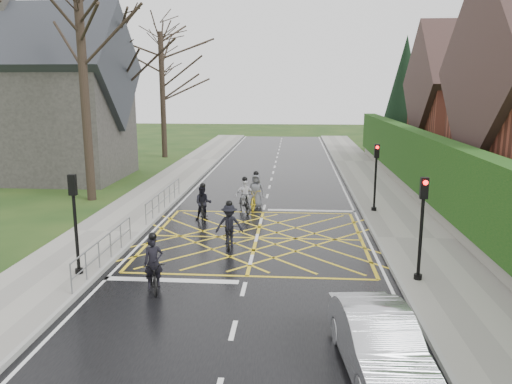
# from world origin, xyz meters

# --- Properties ---
(ground) EXTENTS (120.00, 120.00, 0.00)m
(ground) POSITION_xyz_m (0.00, 0.00, 0.00)
(ground) COLOR black
(ground) RESTS_ON ground
(road) EXTENTS (9.00, 80.00, 0.01)m
(road) POSITION_xyz_m (0.00, 0.00, 0.01)
(road) COLOR black
(road) RESTS_ON ground
(sidewalk_right) EXTENTS (3.00, 80.00, 0.15)m
(sidewalk_right) POSITION_xyz_m (6.00, 0.00, 0.07)
(sidewalk_right) COLOR gray
(sidewalk_right) RESTS_ON ground
(sidewalk_left) EXTENTS (3.00, 80.00, 0.15)m
(sidewalk_left) POSITION_xyz_m (-6.00, 0.00, 0.07)
(sidewalk_left) COLOR gray
(sidewalk_left) RESTS_ON ground
(stone_wall) EXTENTS (0.50, 38.00, 0.70)m
(stone_wall) POSITION_xyz_m (7.75, 6.00, 0.35)
(stone_wall) COLOR slate
(stone_wall) RESTS_ON ground
(hedge) EXTENTS (0.90, 38.00, 2.80)m
(hedge) POSITION_xyz_m (7.75, 6.00, 2.10)
(hedge) COLOR #0F370F
(hedge) RESTS_ON stone_wall
(house_far) EXTENTS (9.80, 8.80, 10.30)m
(house_far) POSITION_xyz_m (14.75, 18.00, 4.36)
(house_far) COLOR brown
(house_far) RESTS_ON ground
(conifer) EXTENTS (4.60, 4.60, 10.00)m
(conifer) POSITION_xyz_m (10.75, 26.00, 4.99)
(conifer) COLOR black
(conifer) RESTS_ON ground
(church) EXTENTS (8.80, 7.80, 11.00)m
(church) POSITION_xyz_m (-13.54, 12.00, 4.93)
(church) COLOR #2D2B28
(church) RESTS_ON ground
(tree_near) EXTENTS (9.24, 9.24, 11.44)m
(tree_near) POSITION_xyz_m (-9.00, 6.00, 7.91)
(tree_near) COLOR black
(tree_near) RESTS_ON ground
(tree_mid) EXTENTS (10.08, 10.08, 12.48)m
(tree_mid) POSITION_xyz_m (-10.00, 14.00, 8.63)
(tree_mid) COLOR black
(tree_mid) RESTS_ON ground
(tree_far) EXTENTS (8.40, 8.40, 10.40)m
(tree_far) POSITION_xyz_m (-9.30, 22.00, 7.19)
(tree_far) COLOR black
(tree_far) RESTS_ON ground
(railing_south) EXTENTS (0.05, 5.04, 1.03)m
(railing_south) POSITION_xyz_m (-4.65, -3.50, 0.78)
(railing_south) COLOR slate
(railing_south) RESTS_ON ground
(railing_north) EXTENTS (0.05, 6.04, 1.03)m
(railing_north) POSITION_xyz_m (-4.65, 4.00, 0.79)
(railing_north) COLOR slate
(railing_north) RESTS_ON ground
(traffic_light_ne) EXTENTS (0.24, 0.31, 3.21)m
(traffic_light_ne) POSITION_xyz_m (5.10, 4.20, 1.66)
(traffic_light_ne) COLOR black
(traffic_light_ne) RESTS_ON ground
(traffic_light_se) EXTENTS (0.24, 0.31, 3.21)m
(traffic_light_se) POSITION_xyz_m (5.10, -4.20, 1.66)
(traffic_light_se) COLOR black
(traffic_light_se) RESTS_ON ground
(traffic_light_sw) EXTENTS (0.24, 0.31, 3.21)m
(traffic_light_sw) POSITION_xyz_m (-5.10, -4.50, 1.66)
(traffic_light_sw) COLOR black
(traffic_light_sw) RESTS_ON ground
(cyclist_rear) EXTENTS (1.21, 1.81, 1.67)m
(cyclist_rear) POSITION_xyz_m (-2.61, -5.13, 0.54)
(cyclist_rear) COLOR black
(cyclist_rear) RESTS_ON ground
(cyclist_back) EXTENTS (0.81, 1.70, 1.66)m
(cyclist_back) POSITION_xyz_m (-2.52, 2.40, 0.63)
(cyclist_back) COLOR black
(cyclist_back) RESTS_ON ground
(cyclist_mid) EXTENTS (1.08, 1.82, 1.71)m
(cyclist_mid) POSITION_xyz_m (-0.93, -1.06, 0.62)
(cyclist_mid) COLOR black
(cyclist_mid) RESTS_ON ground
(cyclist_front) EXTENTS (1.05, 1.74, 1.69)m
(cyclist_front) POSITION_xyz_m (-0.85, 3.94, 0.62)
(cyclist_front) COLOR black
(cyclist_front) RESTS_ON ground
(cyclist_lead) EXTENTS (0.86, 1.92, 1.80)m
(cyclist_lead) POSITION_xyz_m (-0.40, 4.86, 0.62)
(cyclist_lead) COLOR gold
(cyclist_lead) RESTS_ON ground
(car) EXTENTS (1.84, 4.09, 1.30)m
(car) POSITION_xyz_m (3.16, -9.04, 0.65)
(car) COLOR #B9BAC0
(car) RESTS_ON ground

